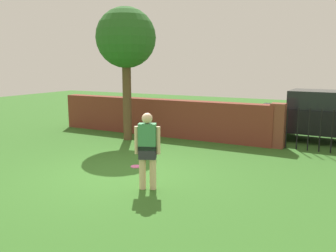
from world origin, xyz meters
The scene contains 7 objects.
ground_plane centered at (0.00, 0.00, 0.00)m, with size 40.00×40.00×0.00m, color #336623.
brick_wall centered at (-1.50, 4.58, 0.67)m, with size 8.31×0.50×1.33m, color brown.
tree centered at (-2.09, 3.41, 3.40)m, with size 2.00×2.00×4.46m.
person centered at (1.06, -0.52, 0.90)m, with size 0.50×0.34×1.62m.
fence_gate centered at (3.83, 4.58, 0.70)m, with size 2.59×0.44×1.40m.
car centered at (3.86, 6.22, 0.86)m, with size 4.26×2.05×1.72m.
frisbee_pink centered at (-0.03, 0.72, 0.01)m, with size 0.27×0.27×0.02m, color pink.
Camera 1 is at (4.71, -6.62, 2.61)m, focal length 37.66 mm.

